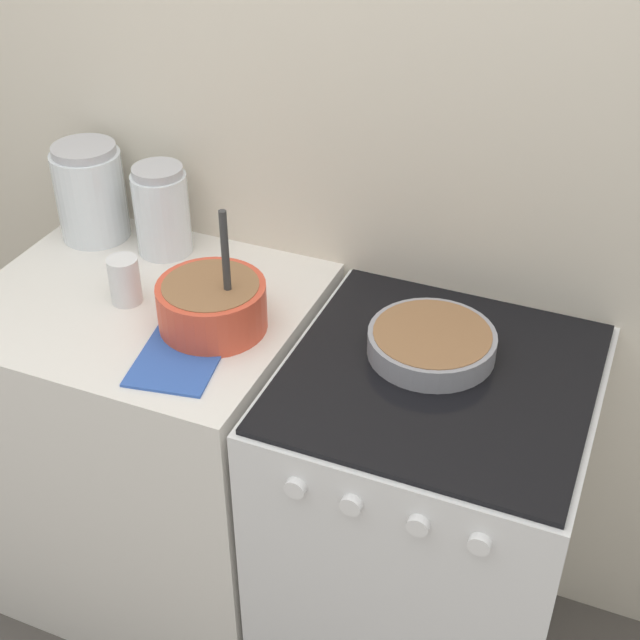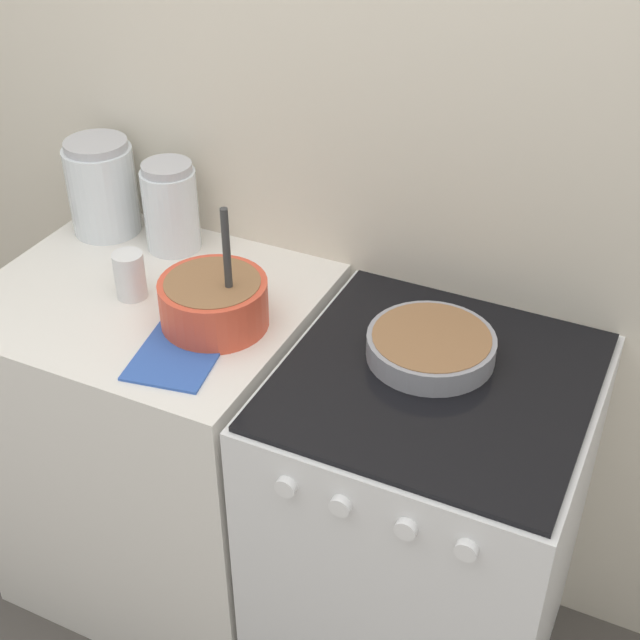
{
  "view_description": "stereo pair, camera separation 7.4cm",
  "coord_description": "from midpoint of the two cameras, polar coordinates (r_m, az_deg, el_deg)",
  "views": [
    {
      "loc": [
        0.64,
        -1.05,
        2.0
      ],
      "look_at": [
        0.06,
        0.33,
        0.95
      ],
      "focal_mm": 50.0,
      "sensor_mm": 36.0,
      "label": 1
    },
    {
      "loc": [
        0.7,
        -1.02,
        2.0
      ],
      "look_at": [
        0.06,
        0.33,
        0.95
      ],
      "focal_mm": 50.0,
      "sensor_mm": 36.0,
      "label": 2
    }
  ],
  "objects": [
    {
      "name": "recipe_page",
      "position": [
        1.83,
        -7.82,
        -2.06
      ],
      "size": [
        0.2,
        0.26,
        0.01
      ],
      "color": "#3359B2",
      "rests_on": "countertop_cabinet"
    },
    {
      "name": "mixing_bowl",
      "position": [
        1.88,
        -5.69,
        1.27
      ],
      "size": [
        0.23,
        0.23,
        0.29
      ],
      "color": "#D84C33",
      "rests_on": "countertop_cabinet"
    },
    {
      "name": "wall_back",
      "position": [
        1.99,
        3.52,
        11.17
      ],
      "size": [
        4.47,
        0.05,
        2.4
      ],
      "color": "beige",
      "rests_on": "ground_plane"
    },
    {
      "name": "stove",
      "position": [
        2.08,
        7.59,
        -13.43
      ],
      "size": [
        0.62,
        0.65,
        0.9
      ],
      "color": "silver",
      "rests_on": "ground_plane"
    },
    {
      "name": "countertop_cabinet",
      "position": [
        2.3,
        -9.02,
        -7.82
      ],
      "size": [
        0.73,
        0.63,
        0.9
      ],
      "color": "silver",
      "rests_on": "ground_plane"
    },
    {
      "name": "tin_can",
      "position": [
        2.0,
        -11.03,
        2.82
      ],
      "size": [
        0.07,
        0.07,
        0.11
      ],
      "color": "silver",
      "rests_on": "countertop_cabinet"
    },
    {
      "name": "storage_jar_left",
      "position": [
        2.26,
        -12.8,
        7.93
      ],
      "size": [
        0.17,
        0.17,
        0.24
      ],
      "color": "silver",
      "rests_on": "countertop_cabinet"
    },
    {
      "name": "baking_pan",
      "position": [
        1.81,
        8.28,
        -1.66
      ],
      "size": [
        0.26,
        0.26,
        0.05
      ],
      "color": "gray",
      "rests_on": "stove"
    },
    {
      "name": "storage_jar_middle",
      "position": [
        2.15,
        -8.52,
        6.82
      ],
      "size": [
        0.13,
        0.13,
        0.22
      ],
      "color": "silver",
      "rests_on": "countertop_cabinet"
    }
  ]
}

